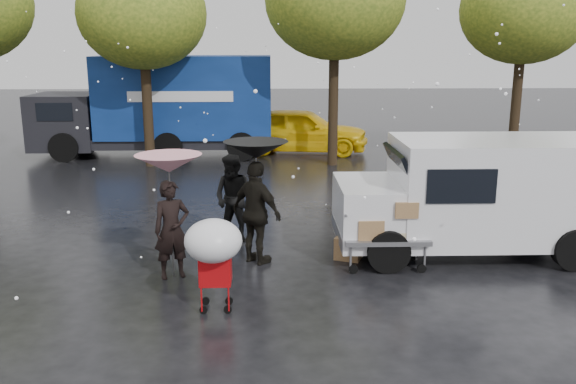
{
  "coord_description": "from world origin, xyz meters",
  "views": [
    {
      "loc": [
        0.45,
        -9.81,
        3.92
      ],
      "look_at": [
        0.77,
        1.0,
        1.27
      ],
      "focal_mm": 38.0,
      "sensor_mm": 36.0,
      "label": 1
    }
  ],
  "objects_px": {
    "vendor_cart": "(390,228)",
    "yellow_taxi": "(301,130)",
    "shopping_cart": "(214,246)",
    "blue_truck": "(162,106)",
    "white_van": "(476,194)",
    "person_black": "(257,213)",
    "person_pink": "(172,230)"
  },
  "relations": [
    {
      "from": "vendor_cart",
      "to": "yellow_taxi",
      "type": "height_order",
      "value": "yellow_taxi"
    },
    {
      "from": "shopping_cart",
      "to": "blue_truck",
      "type": "relative_size",
      "value": 0.18
    },
    {
      "from": "white_van",
      "to": "blue_truck",
      "type": "relative_size",
      "value": 0.59
    },
    {
      "from": "person_black",
      "to": "white_van",
      "type": "bearing_deg",
      "value": -132.0
    },
    {
      "from": "vendor_cart",
      "to": "person_pink",
      "type": "bearing_deg",
      "value": -174.51
    },
    {
      "from": "person_pink",
      "to": "vendor_cart",
      "type": "relative_size",
      "value": 1.11
    },
    {
      "from": "person_black",
      "to": "white_van",
      "type": "relative_size",
      "value": 0.39
    },
    {
      "from": "person_pink",
      "to": "yellow_taxi",
      "type": "xyz_separation_m",
      "value": [
        2.81,
        12.22,
        -0.02
      ]
    },
    {
      "from": "person_pink",
      "to": "shopping_cart",
      "type": "xyz_separation_m",
      "value": [
        0.85,
        -1.5,
        0.22
      ]
    },
    {
      "from": "shopping_cart",
      "to": "blue_truck",
      "type": "xyz_separation_m",
      "value": [
        -2.98,
        13.29,
        0.69
      ]
    },
    {
      "from": "shopping_cart",
      "to": "yellow_taxi",
      "type": "relative_size",
      "value": 0.3
    },
    {
      "from": "blue_truck",
      "to": "yellow_taxi",
      "type": "relative_size",
      "value": 1.71
    },
    {
      "from": "white_van",
      "to": "blue_truck",
      "type": "bearing_deg",
      "value": 125.65
    },
    {
      "from": "vendor_cart",
      "to": "yellow_taxi",
      "type": "distance_m",
      "value": 11.89
    },
    {
      "from": "person_pink",
      "to": "shopping_cart",
      "type": "distance_m",
      "value": 1.74
    },
    {
      "from": "shopping_cart",
      "to": "blue_truck",
      "type": "distance_m",
      "value": 13.63
    },
    {
      "from": "person_pink",
      "to": "yellow_taxi",
      "type": "relative_size",
      "value": 0.35
    },
    {
      "from": "white_van",
      "to": "yellow_taxi",
      "type": "xyz_separation_m",
      "value": [
        -2.74,
        11.13,
        -0.33
      ]
    },
    {
      "from": "vendor_cart",
      "to": "white_van",
      "type": "distance_m",
      "value": 1.94
    },
    {
      "from": "person_pink",
      "to": "person_black",
      "type": "height_order",
      "value": "person_black"
    },
    {
      "from": "shopping_cart",
      "to": "white_van",
      "type": "xyz_separation_m",
      "value": [
        4.7,
        2.58,
        0.1
      ]
    },
    {
      "from": "vendor_cart",
      "to": "yellow_taxi",
      "type": "bearing_deg",
      "value": 94.79
    },
    {
      "from": "vendor_cart",
      "to": "shopping_cart",
      "type": "bearing_deg",
      "value": -147.68
    },
    {
      "from": "white_van",
      "to": "vendor_cart",
      "type": "bearing_deg",
      "value": -157.67
    },
    {
      "from": "person_pink",
      "to": "shopping_cart",
      "type": "height_order",
      "value": "person_pink"
    },
    {
      "from": "vendor_cart",
      "to": "shopping_cart",
      "type": "distance_m",
      "value": 3.51
    },
    {
      "from": "shopping_cart",
      "to": "white_van",
      "type": "relative_size",
      "value": 0.3
    },
    {
      "from": "person_black",
      "to": "yellow_taxi",
      "type": "xyz_separation_m",
      "value": [
        1.38,
        11.56,
        -0.12
      ]
    },
    {
      "from": "vendor_cart",
      "to": "blue_truck",
      "type": "distance_m",
      "value": 12.91
    },
    {
      "from": "yellow_taxi",
      "to": "white_van",
      "type": "bearing_deg",
      "value": -158.55
    },
    {
      "from": "shopping_cart",
      "to": "person_black",
      "type": "bearing_deg",
      "value": 75.02
    },
    {
      "from": "person_black",
      "to": "blue_truck",
      "type": "height_order",
      "value": "blue_truck"
    }
  ]
}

